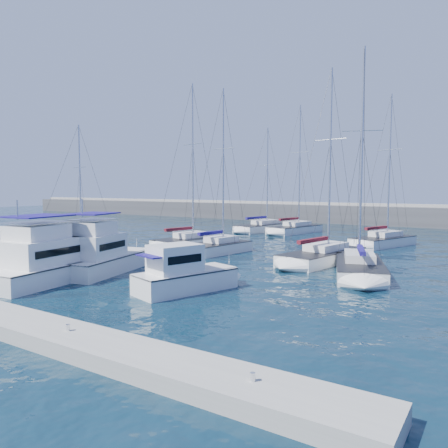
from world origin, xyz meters
The scene contains 16 objects.
ground centered at (0.00, 0.00, 0.00)m, with size 220.00×220.00×0.00m, color black.
breakwater centered at (0.00, 52.00, 1.05)m, with size 160.00×6.00×4.45m.
dock_cleat_near_stbd centered at (8.00, -11.00, 0.72)m, with size 0.16×0.16×0.25m, color silver.
dock_cleat_far_stbd centered at (16.00, -11.00, 0.72)m, with size 0.16×0.16×0.25m, color silver.
motor_yacht_port_outer centered at (-10.04, -0.40, 0.94)m, with size 3.46×6.72×3.20m.
motor_yacht_port_inner centered at (-2.92, -3.93, 1.13)m, with size 5.12×10.31×4.69m.
motor_yacht_stbd_inner centered at (-2.14, -0.38, 1.13)m, with size 5.16×8.74×4.69m.
motor_yacht_stbd_outer centered at (6.26, -1.77, 0.94)m, with size 4.11×6.42×3.20m.
sailboat_mid_a centered at (-17.08, 9.29, 0.51)m, with size 4.59×7.91×13.05m.
sailboat_mid_b centered at (-4.93, 13.37, 0.56)m, with size 4.52×7.75×16.65m.
sailboat_mid_c centered at (-0.26, 11.93, 0.56)m, with size 3.89×6.95×15.34m.
sailboat_mid_d centered at (9.65, 12.11, 0.52)m, with size 4.74×9.35×15.81m.
sailboat_mid_e centered at (13.54, 8.61, 0.54)m, with size 5.55×8.84×15.93m.
sailboat_back_a centered at (-6.26, 32.19, 0.51)m, with size 4.71×9.59×14.59m.
sailboat_back_b centered at (-1.52, 32.29, 0.55)m, with size 4.93×9.01×17.18m.
sailboat_back_c centered at (11.38, 25.15, 0.54)m, with size 5.50×8.35×15.87m.
Camera 1 is at (21.72, -21.39, 6.02)m, focal length 35.00 mm.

